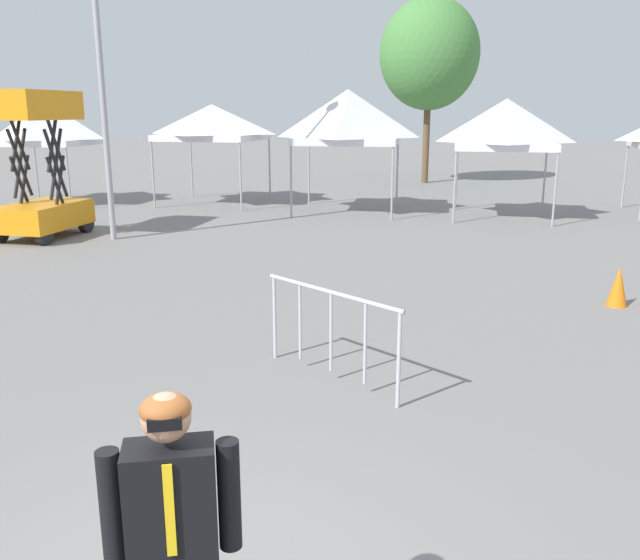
# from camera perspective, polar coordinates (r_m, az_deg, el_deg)

# --- Properties ---
(canopy_tent_center) EXTENTS (3.00, 3.00, 3.33)m
(canopy_tent_center) POSITION_cam_1_polar(r_m,az_deg,el_deg) (23.94, -22.50, 12.36)
(canopy_tent_center) COLOR #9E9EA3
(canopy_tent_center) RESTS_ON ground
(canopy_tent_far_right) EXTENTS (3.18, 3.18, 3.23)m
(canopy_tent_far_right) POSITION_cam_1_polar(r_m,az_deg,el_deg) (22.52, -9.26, 13.24)
(canopy_tent_far_right) COLOR #9E9EA3
(canopy_tent_far_right) RESTS_ON ground
(canopy_tent_behind_right) EXTENTS (3.17, 3.17, 3.64)m
(canopy_tent_behind_right) POSITION_cam_1_polar(r_m,az_deg,el_deg) (20.38, 2.41, 13.85)
(canopy_tent_behind_right) COLOR #9E9EA3
(canopy_tent_behind_right) RESTS_ON ground
(canopy_tent_right_of_center) EXTENTS (2.79, 2.79, 3.36)m
(canopy_tent_right_of_center) POSITION_cam_1_polar(r_m,az_deg,el_deg) (19.88, 15.71, 12.79)
(canopy_tent_right_of_center) COLOR #9E9EA3
(canopy_tent_right_of_center) RESTS_ON ground
(scissor_lift) EXTENTS (1.46, 2.34, 3.48)m
(scissor_lift) POSITION_cam_1_polar(r_m,az_deg,el_deg) (17.50, -22.90, 6.92)
(scissor_lift) COLOR black
(scissor_lift) RESTS_ON ground
(person_foreground) EXTENTS (0.61, 0.38, 1.78)m
(person_foreground) POSITION_cam_1_polar(r_m,az_deg,el_deg) (3.45, -12.49, -20.92)
(person_foreground) COLOR #33384C
(person_foreground) RESTS_ON ground
(light_pole_near_lift) EXTENTS (0.36, 0.36, 9.64)m
(light_pole_near_lift) POSITION_cam_1_polar(r_m,az_deg,el_deg) (16.73, -18.79, 21.82)
(light_pole_near_lift) COLOR #9E9EA3
(light_pole_near_lift) RESTS_ON ground
(tree_behind_tents_left) EXTENTS (4.12, 4.12, 7.57)m
(tree_behind_tents_left) POSITION_cam_1_polar(r_m,az_deg,el_deg) (29.31, 9.40, 18.62)
(tree_behind_tents_left) COLOR brown
(tree_behind_tents_left) RESTS_ON ground
(crowd_barrier_mid_lot) EXTENTS (1.75, 1.24, 1.08)m
(crowd_barrier_mid_lot) POSITION_cam_1_polar(r_m,az_deg,el_deg) (7.46, 0.96, -3.26)
(crowd_barrier_mid_lot) COLOR #B7BABF
(crowd_barrier_mid_lot) RESTS_ON ground
(traffic_cone_lot_center) EXTENTS (0.32, 0.32, 0.65)m
(traffic_cone_lot_center) POSITION_cam_1_polar(r_m,az_deg,el_deg) (11.48, 24.28, -0.49)
(traffic_cone_lot_center) COLOR orange
(traffic_cone_lot_center) RESTS_ON ground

